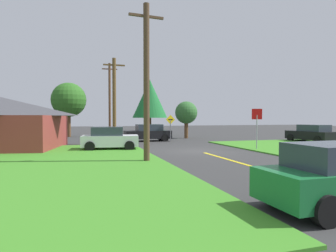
# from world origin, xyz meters

# --- Properties ---
(ground_plane) EXTENTS (120.00, 120.00, 0.00)m
(ground_plane) POSITION_xyz_m (0.00, 0.00, 0.00)
(ground_plane) COLOR #343434
(grass_verge_left) EXTENTS (12.00, 20.00, 0.08)m
(grass_verge_left) POSITION_xyz_m (-9.50, -4.00, 0.04)
(grass_verge_left) COLOR #3F8925
(grass_verge_left) RESTS_ON ground
(lane_stripe_center) EXTENTS (0.20, 14.00, 0.01)m
(lane_stripe_center) POSITION_xyz_m (0.00, -8.00, 0.01)
(lane_stripe_center) COLOR yellow
(lane_stripe_center) RESTS_ON ground
(stop_sign) EXTENTS (0.73, 0.18, 2.87)m
(stop_sign) POSITION_xyz_m (4.13, -0.62, 2.02)
(stop_sign) COLOR #9EA0A8
(stop_sign) RESTS_ON ground
(car_on_crossroad) EXTENTS (2.53, 4.51, 1.62)m
(car_on_crossroad) POSITION_xyz_m (12.65, 3.45, 0.81)
(car_on_crossroad) COLOR black
(car_on_crossroad) RESTS_ON ground
(car_approaching_junction) EXTENTS (4.41, 2.05, 1.62)m
(car_approaching_junction) POSITION_xyz_m (-1.45, 9.00, 0.81)
(car_approaching_junction) COLOR black
(car_approaching_junction) RESTS_ON ground
(parked_car_near_building) EXTENTS (4.05, 2.37, 1.62)m
(parked_car_near_building) POSITION_xyz_m (-5.67, 2.45, 0.80)
(parked_car_near_building) COLOR silver
(parked_car_near_building) RESTS_ON ground
(utility_pole_near) EXTENTS (1.80, 0.30, 7.97)m
(utility_pole_near) POSITION_xyz_m (-4.37, -3.69, 4.10)
(utility_pole_near) COLOR #503927
(utility_pole_near) RESTS_ON ground
(utility_pole_mid) EXTENTS (1.80, 0.31, 7.27)m
(utility_pole_mid) POSITION_xyz_m (-4.90, 6.59, 3.75)
(utility_pole_mid) COLOR brown
(utility_pole_mid) RESTS_ON ground
(utility_pole_far) EXTENTS (1.80, 0.28, 8.75)m
(utility_pole_far) POSITION_xyz_m (-4.37, 16.87, 4.51)
(utility_pole_far) COLOR brown
(utility_pole_far) RESTS_ON ground
(direction_sign) EXTENTS (0.90, 0.11, 2.53)m
(direction_sign) POSITION_xyz_m (0.49, 7.98, 1.57)
(direction_sign) COLOR slate
(direction_sign) RESTS_ON ground
(oak_tree_left) EXTENTS (4.42, 4.42, 7.11)m
(oak_tree_left) POSITION_xyz_m (0.73, 17.60, 4.67)
(oak_tree_left) COLOR brown
(oak_tree_left) RESTS_ON ground
(pine_tree_center) EXTENTS (2.46, 2.46, 4.05)m
(pine_tree_center) POSITION_xyz_m (3.44, 11.63, 2.79)
(pine_tree_center) COLOR brown
(pine_tree_center) RESTS_ON ground
(oak_tree_right) EXTENTS (3.99, 3.99, 6.35)m
(oak_tree_right) POSITION_xyz_m (-9.02, 17.53, 4.34)
(oak_tree_right) COLOR brown
(oak_tree_right) RESTS_ON ground
(barn) EXTENTS (8.74, 7.92, 3.74)m
(barn) POSITION_xyz_m (-13.09, 5.06, 1.87)
(barn) COLOR maroon
(barn) RESTS_ON ground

